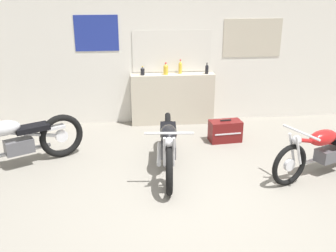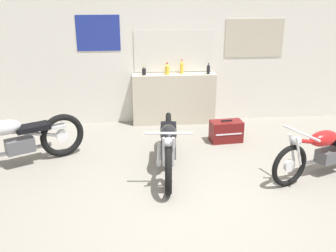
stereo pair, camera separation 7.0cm
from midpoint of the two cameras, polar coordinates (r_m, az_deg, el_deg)
name	(u,v)px [view 1 (the left image)]	position (r m, az deg, el deg)	size (l,w,h in m)	color
ground_plane	(195,202)	(5.11, 3.60, -10.99)	(24.00, 24.00, 0.00)	gray
wall_back	(170,50)	(7.63, -0.03, 10.90)	(10.00, 0.07, 2.80)	silver
sill_counter	(173,99)	(7.66, 0.40, 3.96)	(1.60, 0.28, 0.98)	#B7AD99
bottle_leftmost	(143,71)	(7.46, -3.98, 7.94)	(0.08, 0.08, 0.17)	black
bottle_left_center	(166,69)	(7.49, -0.60, 8.24)	(0.09, 0.09, 0.23)	gold
bottle_center	(180,67)	(7.57, 1.52, 8.51)	(0.06, 0.06, 0.27)	gold
bottle_right_center	(207,69)	(7.58, 5.39, 8.24)	(0.06, 0.06, 0.21)	black
motorcycle_black	(168,144)	(5.76, -0.32, -2.69)	(0.64, 2.04, 0.81)	black
motorcycle_red	(327,149)	(6.07, 21.72, -3.06)	(1.90, 0.95, 0.77)	black
motorcycle_silver	(13,142)	(6.24, -21.82, -2.15)	(1.95, 1.12, 0.88)	black
hard_case_darkred	(225,131)	(6.93, 8.01, -0.72)	(0.57, 0.34, 0.40)	maroon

